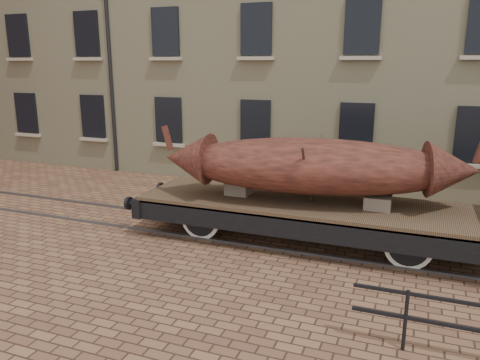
% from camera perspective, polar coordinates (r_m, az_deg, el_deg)
% --- Properties ---
extents(ground, '(90.00, 90.00, 0.00)m').
position_cam_1_polar(ground, '(11.85, 5.32, -7.24)').
color(ground, brown).
extents(rail_track, '(30.00, 1.52, 0.06)m').
position_cam_1_polar(rail_track, '(11.84, 5.32, -7.11)').
color(rail_track, '#59595E').
rests_on(rail_track, ground).
extents(flatcar_wagon, '(9.03, 2.45, 1.36)m').
position_cam_1_polar(flatcar_wagon, '(11.45, 7.81, -3.57)').
color(flatcar_wagon, brown).
rests_on(flatcar_wagon, ground).
extents(iron_boat, '(7.41, 2.96, 1.75)m').
position_cam_1_polar(iron_boat, '(11.14, 8.79, 1.75)').
color(iron_boat, brown).
rests_on(iron_boat, flatcar_wagon).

